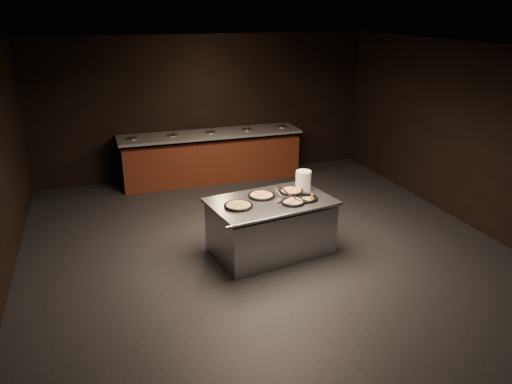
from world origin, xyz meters
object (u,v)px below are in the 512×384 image
at_px(plate_stack, 303,180).
at_px(pan_veggie_whole, 238,205).
at_px(pan_cheese_whole, 261,195).
at_px(serving_counter, 271,228).

bearing_deg(plate_stack, pan_veggie_whole, -161.03).
bearing_deg(plate_stack, pan_cheese_whole, -170.24).
bearing_deg(pan_veggie_whole, plate_stack, 18.97).
distance_m(serving_counter, plate_stack, 0.90).
xyz_separation_m(serving_counter, plate_stack, (0.63, 0.30, 0.56)).
bearing_deg(serving_counter, pan_veggie_whole, -179.25).
height_order(pan_veggie_whole, pan_cheese_whole, same).
height_order(serving_counter, plate_stack, plate_stack).
xyz_separation_m(pan_veggie_whole, pan_cheese_whole, (0.43, 0.27, -0.00)).
relative_size(serving_counter, plate_stack, 6.80).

